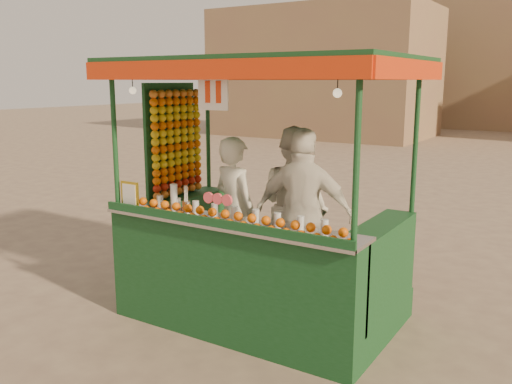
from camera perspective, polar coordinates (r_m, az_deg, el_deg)
The scene contains 7 objects.
ground at distance 6.13m, azimuth 3.08°, elevation -13.88°, with size 90.00×90.00×0.00m, color #6C584D.
building_left at distance 27.46m, azimuth 7.14°, elevation 12.20°, with size 10.00×6.00×6.00m, color #89724E.
building_center at distance 35.18m, azimuth 25.06°, elevation 11.88°, with size 14.00×7.00×7.00m, color #89724E.
juice_cart at distance 6.03m, azimuth -0.50°, elevation -4.91°, with size 3.15×2.04×2.86m.
vendor_left at distance 6.18m, azimuth -2.21°, elevation -2.05°, with size 0.71×0.57×1.70m.
vendor_middle at distance 6.21m, azimuth 4.16°, elevation -1.46°, with size 1.09×1.00×1.81m.
vendor_right at distance 5.77m, azimuth 5.01°, elevation -2.38°, with size 1.14×0.64×1.83m.
Camera 1 is at (2.67, -4.86, 2.63)m, focal length 38.36 mm.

